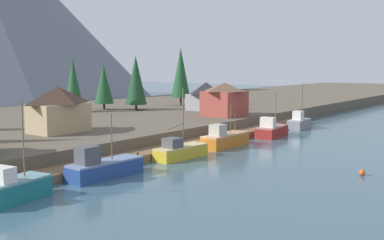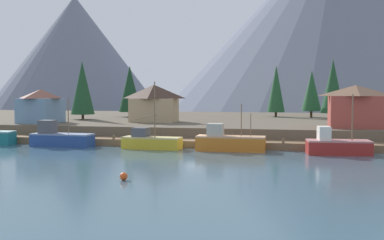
% 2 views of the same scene
% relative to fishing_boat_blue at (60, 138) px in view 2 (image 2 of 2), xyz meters
% --- Properties ---
extents(ground_plane, '(400.00, 400.00, 1.00)m').
position_rel_fishing_boat_blue_xyz_m(ground_plane, '(19.39, 21.70, -1.69)').
color(ground_plane, '#3D5B6B').
extents(dock, '(80.00, 4.00, 1.60)m').
position_rel_fishing_boat_blue_xyz_m(dock, '(19.39, 3.69, -0.69)').
color(dock, brown).
rests_on(dock, ground_plane).
extents(shoreline_bank, '(400.00, 56.00, 2.50)m').
position_rel_fishing_boat_blue_xyz_m(shoreline_bank, '(19.39, 33.70, 0.06)').
color(shoreline_bank, brown).
rests_on(shoreline_bank, ground_plane).
extents(mountain_west_peak, '(82.34, 82.34, 54.54)m').
position_rel_fishing_boat_blue_xyz_m(mountain_west_peak, '(-71.72, 148.95, 26.08)').
color(mountain_west_peak, slate).
rests_on(mountain_west_peak, ground_plane).
extents(mountain_central_peak, '(138.15, 138.15, 73.75)m').
position_rel_fishing_boat_blue_xyz_m(mountain_central_peak, '(49.23, 129.01, 35.68)').
color(mountain_central_peak, slate).
rests_on(mountain_central_peak, ground_plane).
extents(fishing_boat_blue, '(9.03, 3.15, 6.98)m').
position_rel_fishing_boat_blue_xyz_m(fishing_boat_blue, '(0.00, 0.00, 0.00)').
color(fishing_boat_blue, navy).
rests_on(fishing_boat_blue, ground_plane).
extents(fishing_boat_yellow, '(8.25, 3.07, 9.21)m').
position_rel_fishing_boat_blue_xyz_m(fishing_boat_yellow, '(13.53, 0.06, -0.16)').
color(fishing_boat_yellow, gold).
rests_on(fishing_boat_yellow, ground_plane).
extents(fishing_boat_orange, '(9.07, 2.83, 6.24)m').
position_rel_fishing_boat_blue_xyz_m(fishing_boat_orange, '(24.38, 0.15, 0.00)').
color(fishing_boat_orange, '#CC6B1E').
rests_on(fishing_boat_orange, ground_plane).
extents(fishing_boat_red, '(7.99, 3.90, 7.55)m').
position_rel_fishing_boat_blue_xyz_m(fishing_boat_red, '(38.02, -0.43, -0.08)').
color(fishing_boat_red, maroon).
rests_on(fishing_boat_red, ground_plane).
extents(house_red, '(7.87, 6.61, 6.33)m').
position_rel_fishing_boat_blue_xyz_m(house_red, '(41.68, 11.56, 4.53)').
color(house_red, '#9E4238').
rests_on(house_red, shoreline_bank).
extents(house_tan, '(8.27, 5.42, 6.61)m').
position_rel_fishing_boat_blue_xyz_m(house_tan, '(8.43, 18.38, 4.69)').
color(house_tan, tan).
rests_on(house_tan, shoreline_bank).
extents(house_blue, '(5.97, 7.29, 5.79)m').
position_rel_fishing_boat_blue_xyz_m(house_blue, '(-9.95, 11.78, 4.26)').
color(house_blue, '#6689A8').
rests_on(house_blue, shoreline_bank).
extents(conifer_near_right, '(4.82, 4.82, 10.90)m').
position_rel_fishing_boat_blue_xyz_m(conifer_near_right, '(-1.53, 33.32, 7.30)').
color(conifer_near_right, '#4C3823').
rests_on(conifer_near_right, shoreline_bank).
extents(conifer_mid_left, '(4.12, 4.12, 9.83)m').
position_rel_fishing_boat_blue_xyz_m(conifer_mid_left, '(36.40, 39.23, 6.90)').
color(conifer_mid_left, '#4C3823').
rests_on(conifer_mid_left, shoreline_bank).
extents(conifer_mid_right, '(4.56, 4.56, 11.31)m').
position_rel_fishing_boat_blue_xyz_m(conifer_mid_right, '(-7.27, 22.44, 7.46)').
color(conifer_mid_right, '#4C3823').
rests_on(conifer_mid_right, shoreline_bank).
extents(conifer_back_left, '(3.78, 3.78, 11.06)m').
position_rel_fishing_boat_blue_xyz_m(conifer_back_left, '(29.05, 40.29, 7.34)').
color(conifer_back_left, '#4C3823').
rests_on(conifer_back_left, shoreline_bank).
extents(conifer_back_right, '(4.58, 4.58, 11.67)m').
position_rel_fishing_boat_blue_xyz_m(conifer_back_right, '(40.16, 33.26, 7.75)').
color(conifer_back_right, '#4C3823').
rests_on(conifer_back_right, shoreline_bank).
extents(channel_buoy, '(0.70, 0.70, 0.70)m').
position_rel_fishing_boat_blue_xyz_m(channel_buoy, '(18.05, -22.18, -0.84)').
color(channel_buoy, '#E04C19').
rests_on(channel_buoy, ground_plane).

